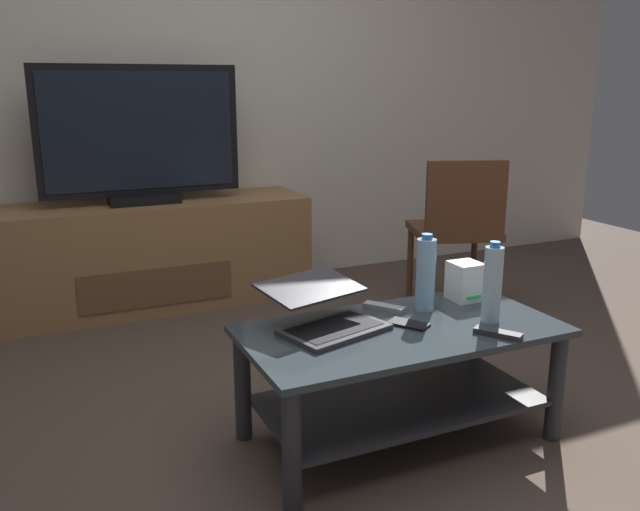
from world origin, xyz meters
The scene contains 13 objects.
ground_plane centered at (0.00, 0.00, 0.00)m, with size 7.68×7.68×0.00m, color #4C3D33.
back_wall centered at (0.00, 2.13, 1.40)m, with size 6.40×0.12×2.80m, color beige.
coffee_table centered at (0.14, -0.07, 0.29)m, with size 1.12×0.57×0.43m.
media_cabinet centered at (-0.40, 1.81, 0.30)m, with size 1.84×0.51×0.61m.
television centered at (-0.40, 1.79, 0.97)m, with size 1.09×0.20×0.75m.
dining_chair centered at (1.10, 0.93, 0.51)m, with size 0.56×0.56×0.88m.
laptop centered at (-0.11, 0.03, 0.49)m, with size 0.43×0.44×0.15m.
router_box centered at (0.53, 0.09, 0.51)m, with size 0.11×0.12×0.15m.
water_bottle_near centered at (0.32, 0.06, 0.57)m, with size 0.07×0.07×0.29m.
water_bottle_far centered at (0.46, -0.15, 0.57)m, with size 0.07×0.07×0.29m.
cell_phone centered at (0.18, -0.07, 0.43)m, with size 0.07×0.14×0.01m, color black.
tv_remote centered at (0.39, -0.28, 0.44)m, with size 0.04×0.16×0.02m, color #2D2D30.
soundbar_remote centered at (0.18, 0.11, 0.44)m, with size 0.04×0.16×0.02m, color #99999E.
Camera 1 is at (-1.02, -1.93, 1.26)m, focal length 37.13 mm.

